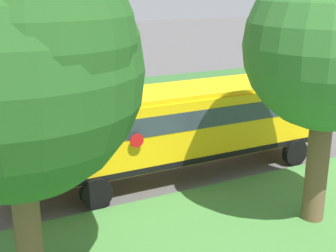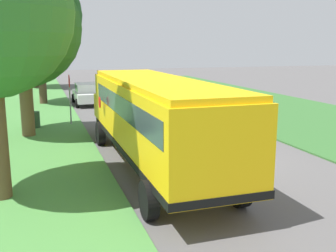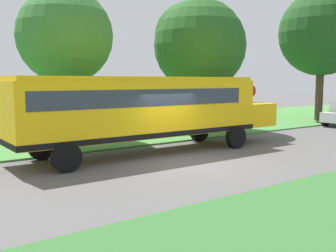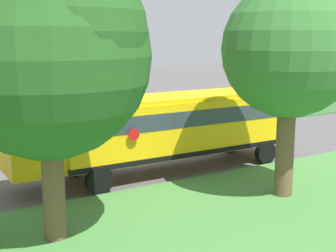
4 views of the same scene
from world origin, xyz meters
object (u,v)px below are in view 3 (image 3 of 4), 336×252
Objects in this scene: school_bus at (147,107)px; oak_tree_far_end at (320,32)px; trash_bin at (225,122)px; oak_tree_roadside_mid at (196,43)px; oak_tree_beside_bus at (66,35)px; stop_sign at (251,102)px.

oak_tree_far_end is (-3.45, 17.16, 4.58)m from school_bus.
school_bus reaches higher than trash_bin.
oak_tree_roadside_mid is at bearing -102.40° from trash_bin.
oak_tree_far_end is (1.51, 18.53, 1.34)m from oak_tree_beside_bus.
oak_tree_beside_bus is 0.78× the size of oak_tree_far_end.
trash_bin is at bearing 115.67° from school_bus.
oak_tree_far_end is at bearing 84.78° from oak_tree_roadside_mid.
oak_tree_far_end is 3.47× the size of stop_sign.
oak_tree_roadside_mid is 4.72m from stop_sign.
school_bus is at bearing -76.12° from stop_sign.
stop_sign is at bearing 103.88° from school_bus.
school_bus is 1.68× the size of oak_tree_beside_bus.
trash_bin is (-4.00, 8.32, -1.47)m from school_bus.
oak_tree_far_end reaches higher than school_bus.
oak_tree_far_end is at bearing 98.76° from stop_sign.
stop_sign reaches higher than trash_bin.
oak_tree_roadside_mid is 0.81× the size of oak_tree_far_end.
oak_tree_far_end is 10.57× the size of trash_bin.
school_bus is 8.89m from stop_sign.
oak_tree_roadside_mid is at bearing -95.22° from oak_tree_far_end.
stop_sign is (2.82, 10.00, -3.44)m from oak_tree_beside_bus.
stop_sign is (1.31, -8.53, -4.77)m from oak_tree_far_end.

